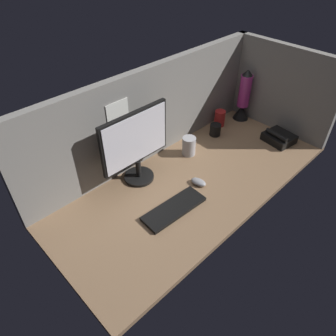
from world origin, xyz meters
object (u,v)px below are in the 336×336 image
at_px(mouse, 198,182).
at_px(mug_steel, 189,146).
at_px(mug_black_travel, 215,130).
at_px(desk_phone, 279,138).
at_px(monitor, 136,144).
at_px(lava_lamp, 243,99).
at_px(mug_red_plastic, 220,118).
at_px(keyboard, 174,209).

xyz_separation_m(mouse, mug_steel, (0.18, 0.25, 0.05)).
xyz_separation_m(mug_black_travel, desk_phone, (0.25, -0.36, -0.01)).
bearing_deg(desk_phone, mouse, 172.68).
bearing_deg(monitor, mouse, -54.05).
height_order(mug_steel, lava_lamp, lava_lamp).
distance_m(mouse, mug_red_plastic, 0.69).
relative_size(mouse, mug_steel, 0.76).
xyz_separation_m(mouse, mug_black_travel, (0.48, 0.27, 0.03)).
height_order(mouse, desk_phone, desk_phone).
bearing_deg(desk_phone, mug_red_plastic, 106.87).
bearing_deg(mouse, lava_lamp, 9.51).
height_order(monitor, desk_phone, monitor).
distance_m(keyboard, lava_lamp, 1.12).
relative_size(keyboard, lava_lamp, 0.94).
height_order(monitor, mouse, monitor).
height_order(monitor, mug_black_travel, monitor).
relative_size(mug_steel, mug_red_plastic, 1.05).
bearing_deg(monitor, mug_red_plastic, 2.34).
bearing_deg(mug_black_travel, desk_phone, -54.97).
bearing_deg(lava_lamp, mug_red_plastic, 165.76).
height_order(monitor, keyboard, monitor).
xyz_separation_m(monitor, lava_lamp, (1.02, -0.02, -0.09)).
distance_m(mug_red_plastic, desk_phone, 0.45).
xyz_separation_m(keyboard, mouse, (0.25, 0.05, 0.01)).
relative_size(monitor, mug_red_plastic, 3.78).
bearing_deg(desk_phone, monitor, 157.64).
bearing_deg(mouse, keyboard, -179.33).
bearing_deg(desk_phone, mug_black_travel, 125.03).
relative_size(lava_lamp, desk_phone, 1.85).
bearing_deg(lava_lamp, keyboard, -162.99).
bearing_deg(lava_lamp, mug_black_travel, -178.12).
height_order(keyboard, mug_red_plastic, mug_red_plastic).
bearing_deg(mouse, monitor, 116.43).
bearing_deg(keyboard, mug_black_travel, 26.17).
height_order(keyboard, lava_lamp, lava_lamp).
bearing_deg(keyboard, desk_phone, 0.11).
height_order(mug_red_plastic, mug_black_travel, mug_red_plastic).
xyz_separation_m(monitor, mug_steel, (0.39, -0.05, -0.19)).
height_order(lava_lamp, desk_phone, lava_lamp).
bearing_deg(keyboard, mouse, 13.19).
bearing_deg(monitor, keyboard, -95.85).
distance_m(keyboard, desk_phone, 0.99).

